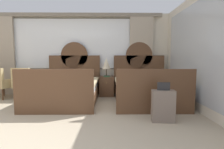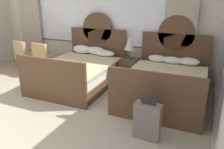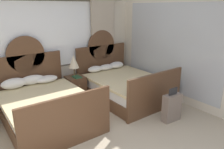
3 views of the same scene
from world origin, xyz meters
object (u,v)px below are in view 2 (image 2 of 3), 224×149
armchair_by_window_left (45,57)px  armchair_by_window_centre (26,55)px  suitcase_on_floor (147,121)px  bed_near_mirror (165,84)px  nightstand_between_beds (129,70)px  table_lamp_on_nightstand (130,43)px  bed_near_window (80,71)px  book_on_nightstand (128,59)px

armchair_by_window_left → armchair_by_window_centre: size_ratio=1.00×
suitcase_on_floor → bed_near_mirror: bearing=90.9°
nightstand_between_beds → table_lamp_on_nightstand: table_lamp_on_nightstand is taller
table_lamp_on_nightstand → armchair_by_window_left: size_ratio=0.63×
armchair_by_window_left → bed_near_window: bearing=-14.0°
bed_near_window → bed_near_mirror: size_ratio=1.00×
table_lamp_on_nightstand → bed_near_mirror: bearing=-32.9°
book_on_nightstand → table_lamp_on_nightstand: bearing=97.5°
nightstand_between_beds → suitcase_on_floor: size_ratio=0.82×
bed_near_mirror → book_on_nightstand: bed_near_mirror is taller
bed_near_window → table_lamp_on_nightstand: bed_near_window is taller
bed_near_mirror → table_lamp_on_nightstand: 1.46m
armchair_by_window_left → suitcase_on_floor: armchair_by_window_left is taller
nightstand_between_beds → book_on_nightstand: (0.01, -0.09, 0.32)m
suitcase_on_floor → armchair_by_window_left: bearing=151.1°
bed_near_mirror → book_on_nightstand: (-1.08, 0.60, 0.28)m
bed_near_window → table_lamp_on_nightstand: size_ratio=3.87×
nightstand_between_beds → table_lamp_on_nightstand: bearing=120.4°
armchair_by_window_left → armchair_by_window_centre: same height
book_on_nightstand → suitcase_on_floor: bearing=-63.5°
armchair_by_window_centre → suitcase_on_floor: (4.27, -1.96, -0.18)m
bed_near_window → armchair_by_window_left: size_ratio=2.45×
bed_near_mirror → suitcase_on_floor: 1.61m
armchair_by_window_left → armchair_by_window_centre: (-0.72, 0.00, 0.00)m
table_lamp_on_nightstand → suitcase_on_floor: 2.67m
armchair_by_window_left → suitcase_on_floor: (3.55, -1.96, -0.18)m
bed_near_mirror → book_on_nightstand: bearing=150.8°
bed_near_window → book_on_nightstand: bed_near_window is taller
nightstand_between_beds → suitcase_on_floor: (1.11, -2.30, -0.00)m
bed_near_window → nightstand_between_beds: (1.09, 0.68, -0.05)m
table_lamp_on_nightstand → armchair_by_window_left: table_lamp_on_nightstand is taller
bed_near_window → nightstand_between_beds: bed_near_window is taller
bed_near_window → table_lamp_on_nightstand: (1.08, 0.70, 0.67)m
bed_near_window → suitcase_on_floor: (2.19, -1.62, -0.05)m
bed_near_window → nightstand_between_beds: 1.28m
armchair_by_window_left → armchair_by_window_centre: bearing=179.9°
table_lamp_on_nightstand → armchair_by_window_left: 2.52m
nightstand_between_beds → suitcase_on_floor: suitcase_on_floor is taller
bed_near_mirror → armchair_by_window_centre: bed_near_mirror is taller
nightstand_between_beds → suitcase_on_floor: 2.56m
suitcase_on_floor → book_on_nightstand: bearing=116.5°
nightstand_between_beds → book_on_nightstand: book_on_nightstand is taller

